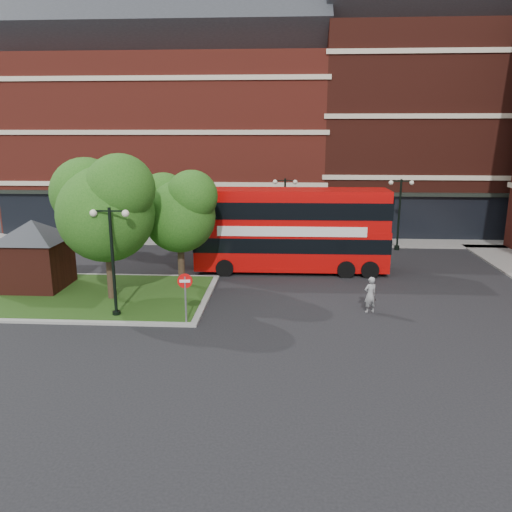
# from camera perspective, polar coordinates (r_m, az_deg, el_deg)

# --- Properties ---
(ground) EXTENTS (120.00, 120.00, 0.00)m
(ground) POSITION_cam_1_polar(r_m,az_deg,el_deg) (22.20, -2.11, -7.51)
(ground) COLOR black
(ground) RESTS_ON ground
(pavement_far) EXTENTS (44.00, 3.00, 0.12)m
(pavement_far) POSITION_cam_1_polar(r_m,az_deg,el_deg) (37.99, 0.24, 1.70)
(pavement_far) COLOR slate
(pavement_far) RESTS_ON ground
(terrace_far_left) EXTENTS (26.00, 12.00, 14.00)m
(terrace_far_left) POSITION_cam_1_polar(r_m,az_deg,el_deg) (45.69, -9.53, 12.36)
(terrace_far_left) COLOR maroon
(terrace_far_left) RESTS_ON ground
(terrace_far_right) EXTENTS (18.00, 12.00, 16.00)m
(terrace_far_right) POSITION_cam_1_polar(r_m,az_deg,el_deg) (46.15, 18.92, 13.08)
(terrace_far_right) COLOR #471911
(terrace_far_right) RESTS_ON ground
(traffic_island) EXTENTS (12.60, 7.60, 0.15)m
(traffic_island) POSITION_cam_1_polar(r_m,az_deg,el_deg) (26.85, -18.79, -4.27)
(traffic_island) COLOR gray
(traffic_island) RESTS_ON ground
(kiosk) EXTENTS (6.51, 6.51, 3.60)m
(kiosk) POSITION_cam_1_polar(r_m,az_deg,el_deg) (28.41, -24.01, 0.94)
(kiosk) COLOR #471911
(kiosk) RESTS_ON traffic_island
(tree_island_west) EXTENTS (5.40, 4.71, 7.21)m
(tree_island_west) POSITION_cam_1_polar(r_m,az_deg,el_deg) (24.92, -16.99, 5.68)
(tree_island_west) COLOR #2D2116
(tree_island_west) RESTS_ON ground
(tree_island_east) EXTENTS (4.46, 3.90, 6.29)m
(tree_island_east) POSITION_cam_1_polar(r_m,az_deg,el_deg) (26.52, -8.91, 5.38)
(tree_island_east) COLOR #2D2116
(tree_island_east) RESTS_ON ground
(lamp_island) EXTENTS (1.72, 0.36, 5.00)m
(lamp_island) POSITION_cam_1_polar(r_m,az_deg,el_deg) (22.71, -16.08, -0.08)
(lamp_island) COLOR black
(lamp_island) RESTS_ON ground
(lamp_far_left) EXTENTS (1.72, 0.36, 5.00)m
(lamp_far_left) POSITION_cam_1_polar(r_m,az_deg,el_deg) (35.46, 3.31, 5.35)
(lamp_far_left) COLOR black
(lamp_far_left) RESTS_ON ground
(lamp_far_right) EXTENTS (1.72, 0.36, 5.00)m
(lamp_far_right) POSITION_cam_1_polar(r_m,az_deg,el_deg) (36.35, 16.07, 5.04)
(lamp_far_right) COLOR black
(lamp_far_right) RESTS_ON ground
(bus) EXTENTS (11.33, 2.74, 4.31)m
(bus) POSITION_cam_1_polar(r_m,az_deg,el_deg) (29.52, 4.04, 3.59)
(bus) COLOR #B50807
(bus) RESTS_ON ground
(woman) EXTENTS (0.73, 0.62, 1.71)m
(woman) POSITION_cam_1_polar(r_m,az_deg,el_deg) (23.62, 12.94, -4.33)
(woman) COLOR gray
(woman) RESTS_ON ground
(car_silver) EXTENTS (4.48, 1.83, 1.52)m
(car_silver) POSITION_cam_1_polar(r_m,az_deg,el_deg) (37.89, -6.78, 2.65)
(car_silver) COLOR silver
(car_silver) RESTS_ON ground
(car_white) EXTENTS (4.10, 1.78, 1.31)m
(car_white) POSITION_cam_1_polar(r_m,az_deg,el_deg) (37.77, 12.18, 2.24)
(car_white) COLOR white
(car_white) RESTS_ON ground
(no_entry_sign) EXTENTS (0.64, 0.12, 2.31)m
(no_entry_sign) POSITION_cam_1_polar(r_m,az_deg,el_deg) (21.50, -8.09, -3.71)
(no_entry_sign) COLOR slate
(no_entry_sign) RESTS_ON ground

